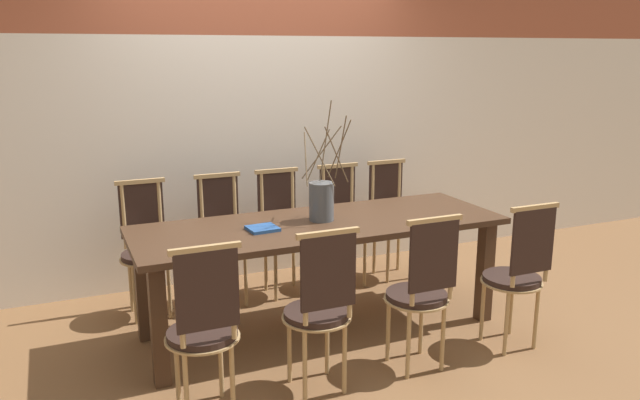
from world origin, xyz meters
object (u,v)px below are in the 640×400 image
object	(u,v)px
dining_table	(320,237)
chair_near_center	(422,287)
book_stack	(263,229)
vase_centerpiece	(322,200)
chair_far_center	(282,228)

from	to	relation	value
dining_table	chair_near_center	size ratio (longest dim) A/B	2.53
dining_table	book_stack	size ratio (longest dim) A/B	12.54
chair_near_center	vase_centerpiece	size ratio (longest dim) A/B	1.22
book_stack	vase_centerpiece	bearing A→B (deg)	9.33
dining_table	chair_near_center	bearing A→B (deg)	-66.73
dining_table	chair_near_center	xyz separation A→B (m)	(0.32, -0.75, -0.14)
chair_near_center	dining_table	bearing A→B (deg)	113.27
chair_far_center	vase_centerpiece	distance (m)	0.80
chair_far_center	book_stack	size ratio (longest dim) A/B	4.96
chair_far_center	book_stack	distance (m)	0.91
chair_near_center	book_stack	bearing A→B (deg)	135.44
chair_near_center	vase_centerpiece	distance (m)	0.92
chair_far_center	vase_centerpiece	bearing A→B (deg)	92.22
chair_far_center	dining_table	bearing A→B (deg)	89.79
chair_near_center	vase_centerpiece	xyz separation A→B (m)	(-0.29, 0.79, 0.38)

